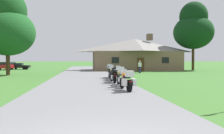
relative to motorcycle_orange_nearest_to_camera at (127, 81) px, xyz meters
name	(u,v)px	position (x,y,z in m)	size (l,w,h in m)	color
ground_plane	(86,77)	(-2.11, 11.57, -0.61)	(500.00, 500.00, 0.00)	#386628
asphalt_driveway	(86,78)	(-2.11, 9.57, -0.58)	(6.40, 80.00, 0.06)	slate
motorcycle_orange_nearest_to_camera	(127,81)	(0.00, 0.00, 0.00)	(0.85, 2.08, 1.30)	black
motorcycle_yellow_second_in_row	(121,77)	(0.08, 2.39, 0.01)	(0.66, 2.08, 1.30)	black
motorcycle_black_third_in_row	(113,75)	(-0.12, 4.73, 0.01)	(0.66, 2.08, 1.30)	black
motorcycle_yellow_fourth_in_row	(113,73)	(0.13, 7.00, 0.00)	(0.79, 2.08, 1.30)	black
motorcycle_white_farthest_in_row	(110,72)	(0.10, 9.12, 0.01)	(0.66, 2.08, 1.30)	black
stone_lodge	(135,54)	(6.33, 25.91, 2.12)	(14.83, 8.30, 6.20)	brown
bystander_white_shirt_near_lodge	(140,66)	(5.11, 17.61, 0.32)	(0.39, 0.46, 1.67)	navy
tree_left_near	(7,26)	(-10.92, 15.10, 5.00)	(6.17, 6.17, 9.65)	#422D19
tree_right_of_lodge	(193,28)	(16.30, 25.08, 6.66)	(6.70, 6.70, 11.66)	#422D19
parked_red_suv_far_left	(8,65)	(-15.71, 30.59, 0.17)	(2.12, 4.70, 1.40)	maroon
parked_black_sedan_far_left	(18,66)	(-14.36, 31.80, 0.03)	(4.24, 1.98, 1.20)	black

